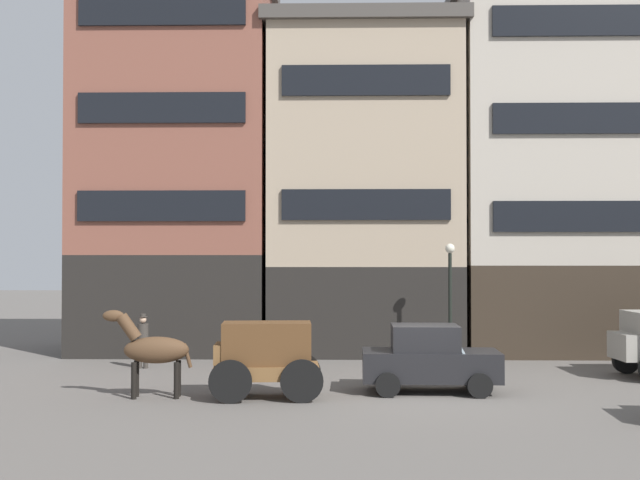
{
  "coord_description": "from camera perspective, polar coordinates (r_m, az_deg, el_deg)",
  "views": [
    {
      "loc": [
        -2.33,
        -20.45,
        3.75
      ],
      "look_at": [
        -2.78,
        1.95,
        4.18
      ],
      "focal_mm": 43.22,
      "sensor_mm": 36.0,
      "label": 1
    }
  ],
  "objects": [
    {
      "name": "building_center_left",
      "position": [
        30.33,
        3.21,
        3.92
      ],
      "size": [
        7.67,
        5.98,
        12.71
      ],
      "color": "black",
      "rests_on": "ground_plane"
    },
    {
      "name": "sedan_light",
      "position": [
        21.42,
        8.09,
        -8.69
      ],
      "size": [
        3.74,
        1.93,
        1.83
      ],
      "color": "black",
      "rests_on": "ground_plane"
    },
    {
      "name": "building_center_right",
      "position": [
        31.89,
        18.86,
        5.19
      ],
      "size": [
        10.16,
        5.98,
        14.33
      ],
      "color": "#33281E",
      "rests_on": "ground_plane"
    },
    {
      "name": "cargo_wagon",
      "position": [
        20.36,
        -4.11,
        -8.43
      ],
      "size": [
        2.99,
        1.68,
        1.98
      ],
      "color": "brown",
      "rests_on": "ground_plane"
    },
    {
      "name": "streetlamp_curbside",
      "position": [
        26.22,
        9.61,
        -3.43
      ],
      "size": [
        0.32,
        0.32,
        4.12
      ],
      "color": "black",
      "rests_on": "ground_plane"
    },
    {
      "name": "draft_horse",
      "position": [
        20.82,
        -12.3,
        -7.9
      ],
      "size": [
        2.35,
        0.71,
        2.3
      ],
      "color": "#513823",
      "rests_on": "ground_plane"
    },
    {
      "name": "pedestrian_officer",
      "position": [
        26.23,
        -12.98,
        -7.12
      ],
      "size": [
        0.5,
        0.5,
        1.79
      ],
      "color": "#38332D",
      "rests_on": "ground_plane"
    },
    {
      "name": "building_far_left",
      "position": [
        31.05,
        -10.51,
        5.78
      ],
      "size": [
        7.69,
        5.98,
        14.82
      ],
      "color": "black",
      "rests_on": "ground_plane"
    },
    {
      "name": "fire_hydrant_curbside",
      "position": [
        26.71,
        -6.32,
        -8.23
      ],
      "size": [
        0.24,
        0.24,
        0.83
      ],
      "color": "maroon",
      "rests_on": "ground_plane"
    },
    {
      "name": "ground_plane",
      "position": [
        20.92,
        7.67,
        -11.4
      ],
      "size": [
        120.0,
        120.0,
        0.0
      ],
      "primitive_type": "plane",
      "color": "#605B56"
    }
  ]
}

